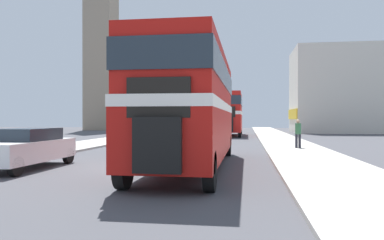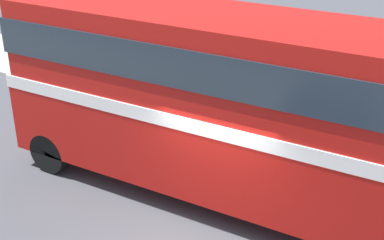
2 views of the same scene
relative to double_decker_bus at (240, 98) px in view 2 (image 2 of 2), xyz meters
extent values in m
cube|color=#B7B2A8|center=(4.79, -0.08, -2.40)|extent=(3.50, 120.00, 0.12)
cube|color=#B2140F|center=(0.00, 0.02, -1.17)|extent=(2.50, 10.73, 1.61)
cube|color=white|center=(0.00, 0.02, -0.22)|extent=(2.53, 10.78, 0.29)
cube|color=#B2140F|center=(0.00, 0.02, 0.80)|extent=(2.45, 10.51, 1.76)
cube|color=#232D38|center=(0.00, 0.02, 0.89)|extent=(2.53, 10.62, 0.79)
cylinder|color=black|center=(-1.11, 4.47, -1.95)|extent=(0.28, 1.01, 1.01)
cylinder|color=black|center=(1.11, 4.47, -1.95)|extent=(0.28, 1.01, 1.01)
cylinder|color=#282833|center=(4.85, 8.43, -1.95)|extent=(0.15, 0.15, 0.79)
cylinder|color=#282833|center=(5.03, 8.43, -1.95)|extent=(0.15, 0.15, 0.79)
cylinder|color=#336B42|center=(4.94, 8.43, -1.24)|extent=(0.33, 0.33, 0.63)
sphere|color=tan|center=(4.94, 8.43, -0.82)|extent=(0.21, 0.21, 0.21)
camera|label=1|loc=(2.01, -13.71, -0.65)|focal=35.00mm
camera|label=2|loc=(-9.24, -4.15, 4.23)|focal=50.00mm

